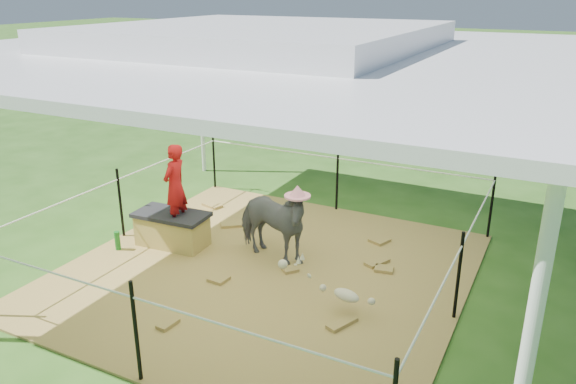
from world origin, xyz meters
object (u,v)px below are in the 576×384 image
at_px(foal, 346,293).
at_px(distant_person, 550,121).
at_px(straw_bale, 172,231).
at_px(pony, 271,223).
at_px(picnic_table_near, 496,115).
at_px(woman, 175,178).
at_px(green_bottle, 117,241).

relative_size(foal, distant_person, 0.68).
bearing_deg(straw_bale, distant_person, 60.97).
height_order(straw_bale, foal, foal).
distance_m(pony, foal, 1.52).
xyz_separation_m(picnic_table_near, distant_person, (1.20, -1.11, 0.20)).
distance_m(straw_bale, picnic_table_near, 9.00).
bearing_deg(woman, pony, 96.04).
bearing_deg(woman, foal, 74.95).
relative_size(picnic_table_near, distant_person, 1.63).
bearing_deg(straw_bale, green_bottle, -140.71).
bearing_deg(distant_person, straw_bale, 40.42).
distance_m(green_bottle, distant_person, 9.15).
bearing_deg(pony, distant_person, -10.04).
xyz_separation_m(pony, picnic_table_near, (1.53, 8.30, -0.09)).
bearing_deg(distant_person, woman, 41.02).
xyz_separation_m(foal, picnic_table_near, (0.23, 9.04, 0.16)).
relative_size(pony, foal, 1.35).
bearing_deg(foal, distant_person, 94.02).
distance_m(straw_bale, green_bottle, 0.71).
height_order(woman, picnic_table_near, woman).
distance_m(straw_bale, pony, 1.42).
height_order(straw_bale, pony, pony).
distance_m(straw_bale, distant_person, 8.48).
relative_size(straw_bale, picnic_table_near, 0.44).
height_order(woman, green_bottle, woman).
xyz_separation_m(straw_bale, distant_person, (4.11, 7.41, 0.40)).
bearing_deg(woman, green_bottle, -58.90).
xyz_separation_m(green_bottle, distant_person, (4.66, 7.86, 0.47)).
relative_size(straw_bale, green_bottle, 3.60).
bearing_deg(green_bottle, distant_person, 59.32).
bearing_deg(green_bottle, woman, 34.70).
distance_m(straw_bale, foal, 2.72).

